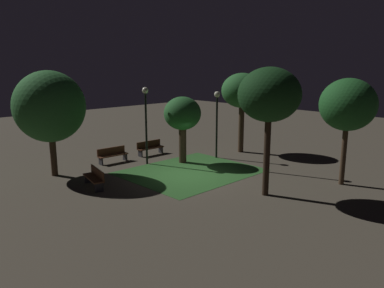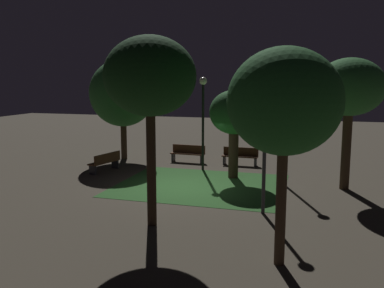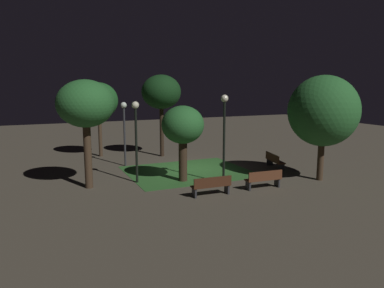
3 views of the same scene
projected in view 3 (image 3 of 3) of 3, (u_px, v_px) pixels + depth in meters
ground_plane at (194, 169)px, 21.33m from camera, size 60.00×60.00×0.00m
grass_lawn at (188, 172)px, 20.70m from camera, size 6.73×5.66×0.01m
bench_lawn_edge at (212, 185)px, 16.14m from camera, size 1.82×0.54×0.88m
bench_near_trees at (264, 179)px, 17.25m from camera, size 1.82×0.56×0.88m
bench_by_lamp at (274, 160)px, 21.48m from camera, size 0.85×1.86×0.88m
tree_lawn_side at (183, 126)px, 18.28m from camera, size 2.14×2.14×3.86m
tree_left_canopy at (99, 101)px, 24.56m from camera, size 2.56×2.56×5.04m
tree_near_wall at (85, 105)px, 16.86m from camera, size 2.66×2.66×5.13m
tree_back_left at (161, 93)px, 24.51m from camera, size 2.65×2.65×5.55m
tree_back_right at (323, 111)px, 18.35m from camera, size 3.52×3.52×5.37m
lamp_post_path_center at (124, 122)px, 21.75m from camera, size 0.36×0.36×3.87m
lamp_post_plaza_east at (136, 127)px, 17.96m from camera, size 0.36×0.36×4.08m
lamp_post_plaza_west at (224, 123)px, 17.85m from camera, size 0.36×0.36×4.41m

